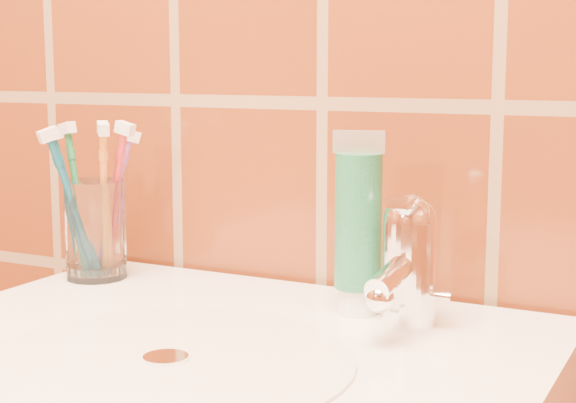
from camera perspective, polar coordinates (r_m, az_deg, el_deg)
The scene contains 9 objects.
glass_tumbler at distance 0.98m, azimuth -12.36°, elevation -1.79°, with size 0.07×0.07×0.11m, color white.
toothpaste_tube at distance 0.82m, azimuth 4.56°, elevation -1.80°, with size 0.05×0.04×0.17m.
faucet at distance 0.79m, azimuth 7.76°, elevation -3.55°, with size 0.05×0.11×0.12m.
toothbrush_0 at distance 0.99m, azimuth -13.40°, elevation 0.02°, with size 0.06×0.03×0.18m, color #1E7241, non-canonical shape.
toothbrush_1 at distance 0.98m, azimuth -13.74°, elevation -0.24°, with size 0.06×0.04×0.17m, color #0C4E68, non-canonical shape.
toothbrush_2 at distance 0.96m, azimuth -13.63°, elevation -0.31°, with size 0.05×0.07×0.17m, color navy, non-canonical shape.
toothbrush_3 at distance 0.97m, azimuth -11.81°, elevation -0.04°, with size 0.04×0.04×0.18m, color orange, non-canonical shape.
toothbrush_4 at distance 0.97m, azimuth -11.24°, elevation 0.02°, with size 0.06×0.02×0.18m, color #B1262F, non-canonical shape.
toothbrush_5 at distance 0.99m, azimuth -11.28°, elevation -0.12°, with size 0.05×0.06×0.17m, color #874697, non-canonical shape.
Camera 1 is at (0.39, 0.36, 1.08)m, focal length 55.00 mm.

